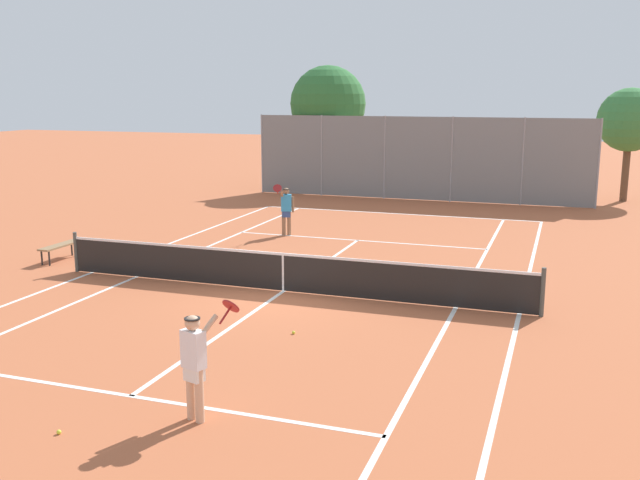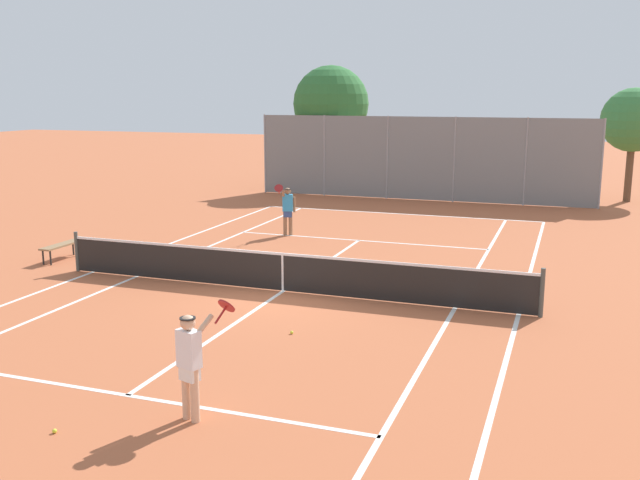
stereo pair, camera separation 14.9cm
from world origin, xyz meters
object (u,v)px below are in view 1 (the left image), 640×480
(tree_behind_right, at_px, (631,122))
(player_far_left, at_px, (286,208))
(player_near_side, at_px, (195,360))
(tennis_net, at_px, (283,271))
(courtside_bench, at_px, (60,246))
(tree_behind_left, at_px, (328,106))
(loose_tennis_ball_3, at_px, (134,262))
(loose_tennis_ball_0, at_px, (325,288))
(loose_tennis_ball_2, at_px, (294,332))
(loose_tennis_ball_4, at_px, (59,432))

(tree_behind_right, bearing_deg, player_far_left, -133.13)
(player_near_side, bearing_deg, tennis_net, 101.55)
(courtside_bench, relative_size, tree_behind_left, 0.25)
(tennis_net, distance_m, loose_tennis_ball_3, 5.24)
(player_near_side, height_order, tree_behind_right, tree_behind_right)
(player_far_left, distance_m, courtside_bench, 7.27)
(loose_tennis_ball_0, bearing_deg, tree_behind_right, 66.29)
(player_near_side, bearing_deg, player_far_left, 106.35)
(courtside_bench, height_order, tree_behind_right, tree_behind_right)
(loose_tennis_ball_0, distance_m, tree_behind_left, 18.59)
(loose_tennis_ball_2, relative_size, courtside_bench, 0.04)
(player_near_side, bearing_deg, loose_tennis_ball_4, -147.36)
(tennis_net, bearing_deg, loose_tennis_ball_0, 30.96)
(loose_tennis_ball_0, distance_m, loose_tennis_ball_2, 3.37)
(loose_tennis_ball_3, height_order, courtside_bench, courtside_bench)
(player_near_side, distance_m, loose_tennis_ball_2, 4.09)
(tennis_net, xyz_separation_m, tree_behind_left, (-4.82, 17.76, 3.57))
(player_near_side, distance_m, courtside_bench, 11.57)
(loose_tennis_ball_3, bearing_deg, player_near_side, -51.50)
(tree_behind_right, bearing_deg, loose_tennis_ball_3, -128.86)
(loose_tennis_ball_2, xyz_separation_m, tree_behind_left, (-6.17, 20.57, 4.04))
(loose_tennis_ball_2, bearing_deg, loose_tennis_ball_0, 97.98)
(loose_tennis_ball_0, height_order, loose_tennis_ball_4, same)
(tennis_net, bearing_deg, tree_behind_left, 105.17)
(loose_tennis_ball_3, distance_m, loose_tennis_ball_4, 10.34)
(tree_behind_left, bearing_deg, courtside_bench, -98.09)
(tennis_net, height_order, loose_tennis_ball_2, tennis_net)
(courtside_bench, bearing_deg, loose_tennis_ball_0, -2.77)
(player_near_side, height_order, loose_tennis_ball_2, player_near_side)
(courtside_bench, bearing_deg, tennis_net, -7.31)
(player_near_side, relative_size, loose_tennis_ball_2, 26.88)
(player_near_side, distance_m, loose_tennis_ball_0, 7.40)
(tennis_net, relative_size, loose_tennis_ball_0, 181.82)
(player_far_left, bearing_deg, loose_tennis_ball_2, -67.39)
(player_far_left, relative_size, loose_tennis_ball_0, 26.88)
(loose_tennis_ball_0, xyz_separation_m, tree_behind_left, (-5.70, 17.23, 4.04))
(tennis_net, relative_size, courtside_bench, 8.00)
(loose_tennis_ball_0, relative_size, tree_behind_left, 0.01)
(player_near_side, bearing_deg, tree_behind_right, 73.74)
(player_far_left, height_order, loose_tennis_ball_4, player_far_left)
(loose_tennis_ball_0, distance_m, tree_behind_right, 19.86)
(player_near_side, relative_size, loose_tennis_ball_3, 26.88)
(loose_tennis_ball_2, xyz_separation_m, tree_behind_right, (7.40, 21.25, 3.42))
(player_near_side, distance_m, player_far_left, 13.79)
(loose_tennis_ball_3, relative_size, tree_behind_right, 0.01)
(player_far_left, distance_m, loose_tennis_ball_2, 10.05)
(player_far_left, xyz_separation_m, courtside_bench, (-4.72, -5.51, -0.52))
(tennis_net, xyz_separation_m, loose_tennis_ball_2, (1.35, -2.81, -0.48))
(courtside_bench, xyz_separation_m, tree_behind_right, (15.96, 17.52, 3.05))
(loose_tennis_ball_2, height_order, loose_tennis_ball_3, same)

